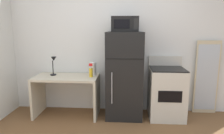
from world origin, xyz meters
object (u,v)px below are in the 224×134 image
(desk, at_px, (67,88))
(refrigerator, at_px, (124,75))
(paper_towel_roll, at_px, (93,69))
(microwave, at_px, (125,24))
(leaning_mirror, at_px, (206,78))
(oven_range, at_px, (166,93))
(desk_lamp, at_px, (54,63))
(spray_bottle, at_px, (91,72))

(desk, bearing_deg, refrigerator, 1.15)
(refrigerator, bearing_deg, paper_towel_roll, 168.75)
(desk, xyz_separation_m, microwave, (1.07, 0.00, 1.17))
(refrigerator, bearing_deg, leaning_mirror, 9.23)
(microwave, bearing_deg, refrigerator, 90.33)
(paper_towel_roll, xyz_separation_m, leaning_mirror, (2.14, 0.13, -0.17))
(desk, bearing_deg, oven_range, 0.58)
(desk, bearing_deg, paper_towel_roll, 16.25)
(desk_lamp, bearing_deg, paper_towel_roll, 6.79)
(paper_towel_roll, distance_m, refrigerator, 0.61)
(microwave, distance_m, oven_range, 1.44)
(desk, height_order, spray_bottle, spray_bottle)
(desk_lamp, distance_m, spray_bottle, 0.73)
(leaning_mirror, bearing_deg, desk_lamp, -175.60)
(desk_lamp, relative_size, spray_bottle, 1.42)
(paper_towel_roll, height_order, refrigerator, refrigerator)
(desk_lamp, height_order, refrigerator, refrigerator)
(paper_towel_roll, bearing_deg, refrigerator, -11.25)
(refrigerator, height_order, leaning_mirror, refrigerator)
(desk, relative_size, desk_lamp, 3.29)
(desk, distance_m, paper_towel_roll, 0.61)
(spray_bottle, xyz_separation_m, paper_towel_roll, (0.01, 0.17, 0.02))
(desk_lamp, xyz_separation_m, refrigerator, (1.32, -0.03, -0.21))
(spray_bottle, bearing_deg, paper_towel_roll, 85.39)
(refrigerator, distance_m, leaning_mirror, 1.57)
(microwave, bearing_deg, oven_range, 1.36)
(spray_bottle, height_order, leaning_mirror, leaning_mirror)
(oven_range, bearing_deg, leaning_mirror, 18.01)
(refrigerator, xyz_separation_m, leaning_mirror, (1.55, 0.25, -0.08))
(paper_towel_roll, bearing_deg, spray_bottle, -94.61)
(desk_lamp, height_order, microwave, microwave)
(microwave, xyz_separation_m, leaning_mirror, (1.55, 0.27, -0.99))
(paper_towel_roll, height_order, microwave, microwave)
(microwave, bearing_deg, desk, -179.99)
(spray_bottle, distance_m, paper_towel_roll, 0.17)
(spray_bottle, xyz_separation_m, leaning_mirror, (2.16, 0.30, -0.15))
(refrigerator, bearing_deg, microwave, -89.67)
(oven_range, bearing_deg, desk, -179.42)
(paper_towel_roll, distance_m, oven_range, 1.42)
(leaning_mirror, bearing_deg, paper_towel_roll, -176.41)
(refrigerator, bearing_deg, oven_range, -0.22)
(refrigerator, bearing_deg, desk, -178.85)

